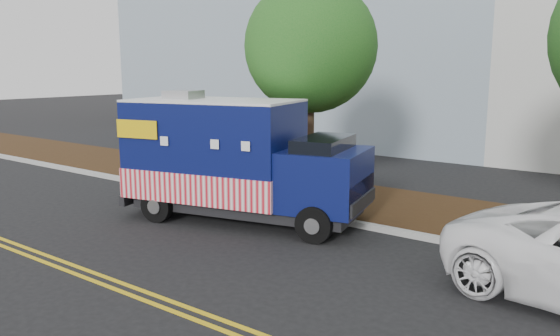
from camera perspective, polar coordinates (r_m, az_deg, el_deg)
The scene contains 8 objects.
ground at distance 13.91m, azimuth -2.05°, elevation -6.09°, with size 120.00×120.00×0.00m, color black.
curb at distance 14.96m, azimuth 1.31°, elevation -4.59°, with size 120.00×0.18×0.15m, color #9E9E99.
mulch_strip at distance 16.67m, azimuth 5.49°, elevation -3.06°, with size 120.00×4.00×0.15m, color black.
centerline_near at distance 10.99m, azimuth -16.99°, elevation -11.13°, with size 120.00×0.10×0.01m, color gold.
centerline_far at distance 10.85m, azimuth -18.07°, elevation -11.47°, with size 120.00×0.10×0.01m, color gold.
tree_b at distance 16.61m, azimuth 3.22°, elevation 12.55°, with size 3.96×3.96×6.56m.
sign_post at distance 16.55m, azimuth -6.22°, elevation 0.80°, with size 0.06×0.06×2.40m, color #473828.
food_truck at distance 14.29m, azimuth -4.85°, elevation 0.60°, with size 6.72×3.68×3.36m.
Camera 1 is at (8.35, -10.39, 3.97)m, focal length 35.00 mm.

